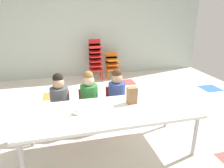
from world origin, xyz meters
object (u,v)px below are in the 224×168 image
Objects in this scene: kid_chair_red_stack at (95,57)px; kid_chair_orange_stack at (112,63)px; seated_child_far_right at (117,92)px; paper_bag_brown at (132,95)px; seated_child_middle_seat at (89,95)px; donut_powdered_on_plate at (76,113)px; seated_child_near_camera at (60,97)px; craft_table at (110,113)px; paper_plate_near_edge at (76,114)px.

kid_chair_orange_stack is (0.45, -0.00, -0.18)m from kid_chair_red_stack.
seated_child_far_right is at bearing -92.07° from kid_chair_red_stack.
paper_bag_brown is (0.07, -0.51, 0.15)m from seated_child_far_right.
seated_child_middle_seat is 8.16× the size of donut_powdered_on_plate.
donut_powdered_on_plate is at bearing -110.68° from seated_child_middle_seat.
kid_chair_red_stack is 2.90m from paper_bag_brown.
paper_bag_brown is at bearing -28.69° from seated_child_near_camera.
craft_table is at bearing 0.96° from donut_powdered_on_plate.
donut_powdered_on_plate is at bearing 0.00° from paper_plate_near_edge.
seated_child_far_right is 4.17× the size of paper_bag_brown.
paper_plate_near_edge is (0.19, -0.65, 0.04)m from seated_child_near_camera.
seated_child_middle_seat is 1.35× the size of kid_chair_orange_stack.
paper_bag_brown is at bearing -45.64° from seated_child_middle_seat.
craft_table is 3.05m from kid_chair_red_stack.
craft_table is at bearing -47.36° from seated_child_near_camera.
craft_table is at bearing -104.94° from kid_chair_orange_stack.
kid_chair_orange_stack reaches higher than donut_powdered_on_plate.
seated_child_middle_seat is at bearing 0.00° from seated_child_near_camera.
kid_chair_red_stack reaches higher than paper_bag_brown.
kid_chair_orange_stack is (0.54, 2.38, -0.16)m from seated_child_far_right.
donut_powdered_on_plate is (0.00, 0.00, 0.02)m from paper_plate_near_edge.
seated_child_far_right is at bearing 0.00° from seated_child_near_camera.
kid_chair_red_stack is at bearing 83.28° from craft_table.
seated_child_near_camera reaches higher than paper_bag_brown.
seated_child_middle_seat is 0.88× the size of kid_chair_red_stack.
donut_powdered_on_plate is (0.19, -0.65, 0.06)m from seated_child_near_camera.
seated_child_near_camera is at bearing 180.00° from seated_child_middle_seat.
craft_table is at bearing -157.84° from paper_bag_brown.
donut_powdered_on_plate is (-0.68, -0.65, 0.06)m from seated_child_far_right.
kid_chair_orange_stack is 3.28m from donut_powdered_on_plate.
paper_bag_brown is at bearing -82.69° from seated_child_far_right.
craft_table is at bearing -112.71° from seated_child_far_right.
paper_plate_near_edge is (-0.75, -0.14, -0.11)m from paper_bag_brown.
kid_chair_orange_stack is at bearing 80.73° from paper_bag_brown.
craft_table is 12.04× the size of paper_plate_near_edge.
paper_plate_near_edge is at bearing -104.17° from kid_chair_red_stack.
kid_chair_red_stack is 3.13m from donut_powdered_on_plate.
seated_child_middle_seat is 2.44m from kid_chair_red_stack.
donut_powdered_on_plate is (-0.77, -3.04, 0.04)m from kid_chair_red_stack.
seated_child_far_right is at bearing 0.00° from seated_child_middle_seat.
kid_chair_orange_stack is at bearing 75.06° from craft_table.
seated_child_far_right is 0.94m from paper_plate_near_edge.
paper_bag_brown reaches higher than craft_table.
paper_bag_brown is at bearing -90.41° from kid_chair_red_stack.
craft_table is at bearing -96.72° from kid_chair_red_stack.
seated_child_middle_seat is at bearing 69.32° from donut_powdered_on_plate.
seated_child_middle_seat is at bearing 180.00° from seated_child_far_right.
seated_child_middle_seat reaches higher than paper_plate_near_edge.
paper_bag_brown reaches higher than donut_powdered_on_plate.
paper_bag_brown reaches higher than paper_plate_near_edge.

